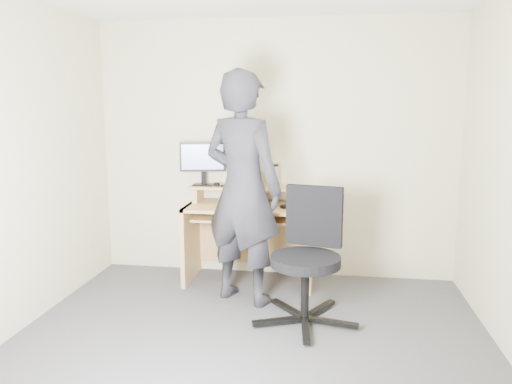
% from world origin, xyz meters
% --- Properties ---
extents(ground, '(3.50, 3.50, 0.00)m').
position_xyz_m(ground, '(0.00, 0.00, 0.00)').
color(ground, '#4D4D52').
rests_on(ground, ground).
extents(back_wall, '(3.50, 0.02, 2.50)m').
position_xyz_m(back_wall, '(0.00, 1.75, 1.25)').
color(back_wall, beige).
rests_on(back_wall, ground).
extents(desk, '(1.20, 0.60, 0.91)m').
position_xyz_m(desk, '(-0.20, 1.53, 0.55)').
color(desk, tan).
rests_on(desk, ground).
extents(monitor, '(0.44, 0.13, 0.42)m').
position_xyz_m(monitor, '(-0.68, 1.57, 1.16)').
color(monitor, black).
rests_on(monitor, desk).
extents(external_drive, '(0.08, 0.14, 0.20)m').
position_xyz_m(external_drive, '(-0.20, 1.61, 1.01)').
color(external_drive, black).
rests_on(external_drive, desk).
extents(travel_mug, '(0.11, 0.11, 0.20)m').
position_xyz_m(travel_mug, '(0.01, 1.58, 1.01)').
color(travel_mug, '#B3B2B7').
rests_on(travel_mug, desk).
extents(smartphone, '(0.08, 0.14, 0.01)m').
position_xyz_m(smartphone, '(0.18, 1.58, 0.92)').
color(smartphone, black).
rests_on(smartphone, desk).
extents(charger, '(0.05, 0.05, 0.03)m').
position_xyz_m(charger, '(-0.54, 1.54, 0.93)').
color(charger, black).
rests_on(charger, desk).
extents(headphones, '(0.16, 0.16, 0.06)m').
position_xyz_m(headphones, '(-0.29, 1.69, 0.92)').
color(headphones, silver).
rests_on(headphones, desk).
extents(keyboard, '(0.49, 0.27, 0.03)m').
position_xyz_m(keyboard, '(-0.29, 1.36, 0.67)').
color(keyboard, black).
rests_on(keyboard, desk).
extents(mouse, '(0.11, 0.08, 0.04)m').
position_xyz_m(mouse, '(0.14, 1.35, 0.77)').
color(mouse, black).
rests_on(mouse, desk).
extents(office_chair, '(0.82, 0.80, 1.03)m').
position_xyz_m(office_chair, '(0.39, 0.66, 0.56)').
color(office_chair, black).
rests_on(office_chair, ground).
extents(person, '(0.85, 0.72, 1.98)m').
position_xyz_m(person, '(-0.19, 0.99, 0.99)').
color(person, black).
rests_on(person, ground).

